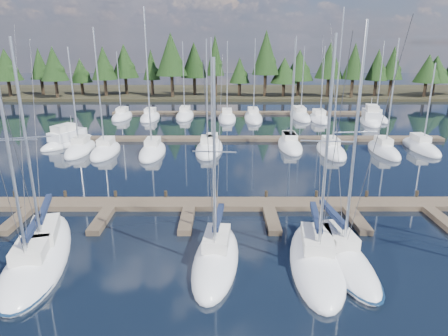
{
  "coord_description": "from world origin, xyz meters",
  "views": [
    {
      "loc": [
        -3.41,
        -10.61,
        12.14
      ],
      "look_at": [
        -3.36,
        22.0,
        1.86
      ],
      "focal_mm": 32.0,
      "sensor_mm": 36.0,
      "label": 1
    }
  ],
  "objects_px": {
    "front_sailboat_4": "(340,255)",
    "motor_yacht_right": "(371,119)",
    "front_sailboat_0": "(45,250)",
    "main_dock": "(268,207)",
    "front_sailboat_2": "(216,258)",
    "motor_yacht_left": "(68,141)",
    "front_sailboat_1": "(32,270)",
    "front_sailboat_3": "(317,260)"
  },
  "relations": [
    {
      "from": "main_dock",
      "to": "front_sailboat_2",
      "type": "relative_size",
      "value": 3.58
    },
    {
      "from": "front_sailboat_1",
      "to": "front_sailboat_4",
      "type": "distance_m",
      "value": 17.36
    },
    {
      "from": "front_sailboat_0",
      "to": "front_sailboat_4",
      "type": "bearing_deg",
      "value": -2.06
    },
    {
      "from": "motor_yacht_right",
      "to": "motor_yacht_left",
      "type": "bearing_deg",
      "value": -161.64
    },
    {
      "from": "front_sailboat_3",
      "to": "motor_yacht_left",
      "type": "xyz_separation_m",
      "value": [
        -24.73,
        28.27,
        0.19
      ]
    },
    {
      "from": "front_sailboat_2",
      "to": "front_sailboat_4",
      "type": "distance_m",
      "value": 7.25
    },
    {
      "from": "front_sailboat_2",
      "to": "front_sailboat_4",
      "type": "xyz_separation_m",
      "value": [
        7.24,
        0.39,
        0.0
      ]
    },
    {
      "from": "front_sailboat_0",
      "to": "motor_yacht_right",
      "type": "height_order",
      "value": "front_sailboat_0"
    },
    {
      "from": "front_sailboat_0",
      "to": "front_sailboat_3",
      "type": "relative_size",
      "value": 0.99
    },
    {
      "from": "main_dock",
      "to": "motor_yacht_left",
      "type": "bearing_deg",
      "value": 138.07
    },
    {
      "from": "main_dock",
      "to": "front_sailboat_3",
      "type": "height_order",
      "value": "front_sailboat_3"
    },
    {
      "from": "front_sailboat_2",
      "to": "motor_yacht_right",
      "type": "distance_m",
      "value": 48.58
    },
    {
      "from": "front_sailboat_1",
      "to": "front_sailboat_2",
      "type": "relative_size",
      "value": 1.13
    },
    {
      "from": "main_dock",
      "to": "front_sailboat_3",
      "type": "xyz_separation_m",
      "value": [
        1.92,
        -7.79,
        0.07
      ]
    },
    {
      "from": "main_dock",
      "to": "front_sailboat_1",
      "type": "height_order",
      "value": "front_sailboat_1"
    },
    {
      "from": "front_sailboat_2",
      "to": "motor_yacht_left",
      "type": "relative_size",
      "value": 1.41
    },
    {
      "from": "front_sailboat_2",
      "to": "motor_yacht_left",
      "type": "height_order",
      "value": "front_sailboat_2"
    },
    {
      "from": "main_dock",
      "to": "front_sailboat_0",
      "type": "height_order",
      "value": "front_sailboat_0"
    },
    {
      "from": "front_sailboat_0",
      "to": "front_sailboat_4",
      "type": "relative_size",
      "value": 0.95
    },
    {
      "from": "front_sailboat_4",
      "to": "motor_yacht_right",
      "type": "xyz_separation_m",
      "value": [
        16.58,
        41.95,
        0.22
      ]
    },
    {
      "from": "main_dock",
      "to": "front_sailboat_4",
      "type": "height_order",
      "value": "front_sailboat_4"
    },
    {
      "from": "front_sailboat_1",
      "to": "front_sailboat_3",
      "type": "distance_m",
      "value": 15.84
    },
    {
      "from": "front_sailboat_0",
      "to": "front_sailboat_2",
      "type": "distance_m",
      "value": 10.35
    },
    {
      "from": "front_sailboat_4",
      "to": "front_sailboat_2",
      "type": "bearing_deg",
      "value": -176.9
    },
    {
      "from": "front_sailboat_0",
      "to": "front_sailboat_4",
      "type": "height_order",
      "value": "front_sailboat_4"
    },
    {
      "from": "front_sailboat_0",
      "to": "front_sailboat_3",
      "type": "bearing_deg",
      "value": -4.1
    },
    {
      "from": "front_sailboat_4",
      "to": "front_sailboat_0",
      "type": "bearing_deg",
      "value": 177.94
    },
    {
      "from": "main_dock",
      "to": "front_sailboat_1",
      "type": "distance_m",
      "value": 16.49
    },
    {
      "from": "front_sailboat_2",
      "to": "front_sailboat_1",
      "type": "bearing_deg",
      "value": -172.85
    },
    {
      "from": "front_sailboat_0",
      "to": "motor_yacht_left",
      "type": "distance_m",
      "value": 28.47
    },
    {
      "from": "front_sailboat_4",
      "to": "motor_yacht_right",
      "type": "distance_m",
      "value": 45.11
    },
    {
      "from": "main_dock",
      "to": "front_sailboat_2",
      "type": "xyz_separation_m",
      "value": [
        -3.84,
        -7.66,
        0.08
      ]
    },
    {
      "from": "front_sailboat_3",
      "to": "front_sailboat_4",
      "type": "xyz_separation_m",
      "value": [
        1.48,
        0.52,
        0.01
      ]
    },
    {
      "from": "main_dock",
      "to": "motor_yacht_left",
      "type": "height_order",
      "value": "motor_yacht_left"
    },
    {
      "from": "front_sailboat_0",
      "to": "front_sailboat_1",
      "type": "xyz_separation_m",
      "value": [
        0.26,
        -2.28,
        0.01
      ]
    },
    {
      "from": "motor_yacht_left",
      "to": "front_sailboat_1",
      "type": "bearing_deg",
      "value": -73.11
    },
    {
      "from": "front_sailboat_1",
      "to": "front_sailboat_4",
      "type": "height_order",
      "value": "front_sailboat_4"
    },
    {
      "from": "main_dock",
      "to": "front_sailboat_0",
      "type": "bearing_deg",
      "value": -154.85
    },
    {
      "from": "front_sailboat_1",
      "to": "motor_yacht_right",
      "type": "height_order",
      "value": "front_sailboat_1"
    },
    {
      "from": "motor_yacht_left",
      "to": "front_sailboat_3",
      "type": "bearing_deg",
      "value": -48.82
    },
    {
      "from": "motor_yacht_left",
      "to": "motor_yacht_right",
      "type": "xyz_separation_m",
      "value": [
        42.78,
        14.2,
        0.04
      ]
    },
    {
      "from": "main_dock",
      "to": "front_sailboat_4",
      "type": "xyz_separation_m",
      "value": [
        3.4,
        -7.26,
        0.08
      ]
    }
  ]
}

